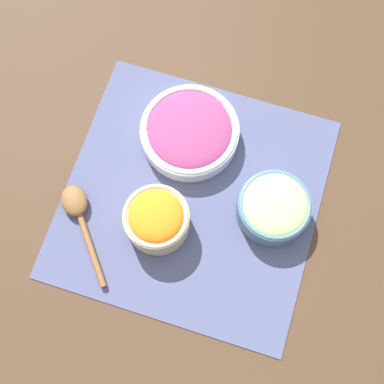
% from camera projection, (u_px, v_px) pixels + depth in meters
% --- Properties ---
extents(ground_plane, '(3.00, 3.00, 0.00)m').
position_uv_depth(ground_plane, '(192.00, 197.00, 1.01)').
color(ground_plane, '#422D1E').
extents(placemat, '(0.47, 0.47, 0.00)m').
position_uv_depth(placemat, '(192.00, 197.00, 1.01)').
color(placemat, '#474C70').
rests_on(placemat, ground_plane).
extents(carrot_bowl, '(0.12, 0.12, 0.08)m').
position_uv_depth(carrot_bowl, '(157.00, 219.00, 0.95)').
color(carrot_bowl, '#C6B28E').
rests_on(carrot_bowl, placemat).
extents(onion_bowl, '(0.19, 0.19, 0.05)m').
position_uv_depth(onion_bowl, '(190.00, 131.00, 1.02)').
color(onion_bowl, silver).
rests_on(onion_bowl, placemat).
extents(cucumber_bowl, '(0.13, 0.13, 0.06)m').
position_uv_depth(cucumber_bowl, '(274.00, 207.00, 0.97)').
color(cucumber_bowl, slate).
rests_on(cucumber_bowl, placemat).
extents(wooden_spoon, '(0.15, 0.17, 0.03)m').
position_uv_depth(wooden_spoon, '(78.00, 211.00, 0.99)').
color(wooden_spoon, brown).
rests_on(wooden_spoon, placemat).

